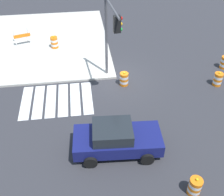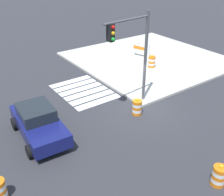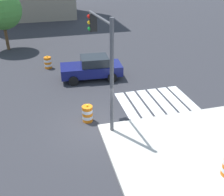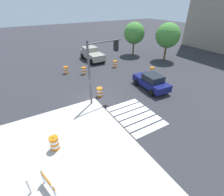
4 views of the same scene
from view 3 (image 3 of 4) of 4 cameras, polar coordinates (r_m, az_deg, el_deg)
ground_plane at (r=13.68m, az=-3.13°, el=-6.38°), size 120.00×120.00×0.00m
crosswalk_stripes at (r=16.22m, az=9.44°, el=-0.68°), size 4.35×3.20×0.02m
sports_car at (r=18.83m, az=-4.39°, el=6.60°), size 4.41×2.35×1.63m
traffic_barrel_crosswalk_end at (r=21.36m, az=-13.81°, el=7.51°), size 0.56×0.56×1.02m
traffic_barrel_far_curb at (r=13.98m, az=-5.36°, el=-3.41°), size 0.56×0.56×1.02m
traffic_light_pole at (r=12.47m, az=-1.96°, el=10.25°), size 0.64×3.28×5.50m
street_tree_streetside_near at (r=26.34m, az=-23.04°, el=17.38°), size 3.59×3.59×5.49m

